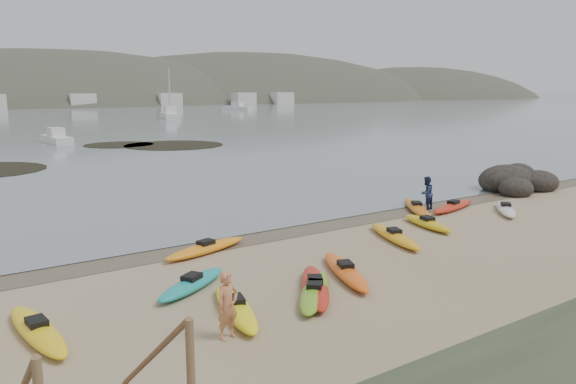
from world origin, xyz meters
TOP-DOWN VIEW (x-y plane):
  - ground at (0.00, 0.00)m, footprint 600.00×600.00m
  - wet_sand at (0.00, -0.30)m, footprint 60.00×60.00m
  - kayaks at (-0.20, -4.03)m, footprint 22.47×9.41m
  - person_west at (-6.95, -7.67)m, footprint 0.64×0.49m
  - person_east at (7.32, -0.80)m, footprint 0.87×0.74m
  - rock_cluster at (15.63, 0.00)m, footprint 5.21×3.82m
  - kelp_mats at (2.34, 31.50)m, footprint 27.10×19.66m
  - far_hills at (39.38, 193.97)m, footprint 550.00×135.00m

SIDE VIEW (x-z plane):
  - far_hills at x=39.38m, z-range -55.93..24.07m
  - ground at x=0.00m, z-range 0.00..0.00m
  - wet_sand at x=0.00m, z-range 0.00..0.00m
  - kelp_mats at x=2.34m, z-range 0.01..0.05m
  - kayaks at x=-0.20m, z-range 0.00..0.34m
  - rock_cluster at x=15.63m, z-range -0.63..1.09m
  - person_east at x=7.32m, z-range 0.00..1.59m
  - person_west at x=-6.95m, z-range 0.00..1.59m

